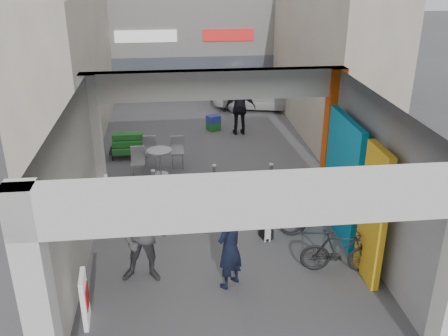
{
  "coord_description": "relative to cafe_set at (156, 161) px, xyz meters",
  "views": [
    {
      "loc": [
        -1.11,
        -9.69,
        6.1
      ],
      "look_at": [
        0.09,
        1.0,
        1.41
      ],
      "focal_mm": 40.0,
      "sensor_mm": 36.0,
      "label": 1
    }
  ],
  "objects": [
    {
      "name": "ground",
      "position": [
        1.6,
        -4.23,
        -0.33
      ],
      "size": [
        90.0,
        90.0,
        0.0
      ],
      "primitive_type": "plane",
      "color": "#515156",
      "rests_on": "ground"
    },
    {
      "name": "arcade_canopy",
      "position": [
        2.14,
        -5.05,
        1.97
      ],
      "size": [
        6.4,
        6.45,
        6.4
      ],
      "color": "silver",
      "rests_on": "ground"
    },
    {
      "name": "far_building",
      "position": [
        1.6,
        9.76,
        3.66
      ],
      "size": [
        18.0,
        4.08,
        8.0
      ],
      "color": "white",
      "rests_on": "ground"
    },
    {
      "name": "plaza_bldg_left",
      "position": [
        -2.9,
        3.27,
        2.17
      ],
      "size": [
        2.0,
        9.0,
        5.0
      ],
      "primitive_type": "cube",
      "color": "beige",
      "rests_on": "ground"
    },
    {
      "name": "plaza_bldg_right",
      "position": [
        6.1,
        3.27,
        2.17
      ],
      "size": [
        2.0,
        9.0,
        5.0
      ],
      "primitive_type": "cube",
      "color": "beige",
      "rests_on": "ground"
    },
    {
      "name": "bollard_left",
      "position": [
        -0.03,
        -1.9,
        0.08
      ],
      "size": [
        0.09,
        0.09,
        0.83
      ],
      "primitive_type": "cylinder",
      "color": "#909298",
      "rests_on": "ground"
    },
    {
      "name": "bollard_center",
      "position": [
        1.59,
        -1.72,
        0.08
      ],
      "size": [
        0.09,
        0.09,
        0.83
      ],
      "primitive_type": "cylinder",
      "color": "#909298",
      "rests_on": "ground"
    },
    {
      "name": "bollard_right",
      "position": [
        3.1,
        -1.94,
        0.11
      ],
      "size": [
        0.09,
        0.09,
        0.88
      ],
      "primitive_type": "cylinder",
      "color": "#909298",
      "rests_on": "ground"
    },
    {
      "name": "advert_board_near",
      "position": [
        -1.14,
        -6.61,
        0.17
      ],
      "size": [
        0.13,
        0.55,
        1.0
      ],
      "rotation": [
        0.0,
        0.0,
        0.07
      ],
      "color": "white",
      "rests_on": "ground"
    },
    {
      "name": "advert_board_far",
      "position": [
        -1.14,
        -2.62,
        0.17
      ],
      "size": [
        0.16,
        0.56,
        1.0
      ],
      "rotation": [
        0.0,
        0.0,
        0.13
      ],
      "color": "white",
      "rests_on": "ground"
    },
    {
      "name": "cafe_set",
      "position": [
        0.0,
        0.0,
        0.0
      ],
      "size": [
        1.55,
        1.25,
        0.94
      ],
      "rotation": [
        0.0,
        0.0,
        0.12
      ],
      "color": "#A6A5AB",
      "rests_on": "ground"
    },
    {
      "name": "produce_stand",
      "position": [
        -0.9,
        1.17,
        -0.03
      ],
      "size": [
        1.16,
        0.63,
        0.76
      ],
      "rotation": [
        0.0,
        0.0,
        -0.23
      ],
      "color": "black",
      "rests_on": "ground"
    },
    {
      "name": "crate_stack",
      "position": [
        2.05,
        3.53,
        -0.05
      ],
      "size": [
        0.56,
        0.51,
        0.56
      ],
      "rotation": [
        0.0,
        0.0,
        0.43
      ],
      "color": "#185317",
      "rests_on": "ground"
    },
    {
      "name": "border_collie",
      "position": [
        2.56,
        -4.21,
        -0.08
      ],
      "size": [
        0.24,
        0.46,
        0.64
      ],
      "rotation": [
        0.0,
        0.0,
        0.29
      ],
      "color": "black",
      "rests_on": "ground"
    },
    {
      "name": "man_with_dog",
      "position": [
        1.51,
        -5.81,
        0.53
      ],
      "size": [
        0.74,
        0.74,
        1.73
      ],
      "primitive_type": "imported",
      "rotation": [
        0.0,
        0.0,
        3.91
      ],
      "color": "black",
      "rests_on": "ground"
    },
    {
      "name": "man_back_turned",
      "position": [
        -0.13,
        -5.45,
        0.67
      ],
      "size": [
        1.07,
        0.88,
        2.01
      ],
      "primitive_type": "imported",
      "rotation": [
        0.0,
        0.0,
        -0.13
      ],
      "color": "#3F3F42",
      "rests_on": "ground"
    },
    {
      "name": "man_elderly",
      "position": [
        3.46,
        -3.63,
        0.39
      ],
      "size": [
        0.75,
        0.52,
        1.45
      ],
      "primitive_type": "imported",
      "rotation": [
        0.0,
        0.0,
        -0.09
      ],
      "color": "#5687A8",
      "rests_on": "ground"
    },
    {
      "name": "man_crates",
      "position": [
        2.96,
        3.01,
        0.63
      ],
      "size": [
        1.14,
        0.52,
        1.92
      ],
      "primitive_type": "imported",
      "rotation": [
        0.0,
        0.0,
        3.18
      ],
      "color": "black",
      "rests_on": "ground"
    },
    {
      "name": "bicycle_front",
      "position": [
        3.9,
        -4.06,
        0.22
      ],
      "size": [
        2.13,
        0.83,
        1.1
      ],
      "primitive_type": "imported",
      "rotation": [
        0.0,
        0.0,
        1.62
      ],
      "color": "black",
      "rests_on": "ground"
    },
    {
      "name": "bicycle_rear",
      "position": [
        3.79,
        -5.6,
        0.14
      ],
      "size": [
        1.64,
        0.71,
        0.95
      ],
      "primitive_type": "imported",
      "rotation": [
        0.0,
        0.0,
        1.4
      ],
      "color": "black",
      "rests_on": "ground"
    },
    {
      "name": "white_van",
      "position": [
        4.38,
        6.03,
        0.37
      ],
      "size": [
        4.39,
        2.58,
        1.4
      ],
      "primitive_type": "imported",
      "rotation": [
        0.0,
        0.0,
        1.33
      ],
      "color": "silver",
      "rests_on": "ground"
    }
  ]
}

